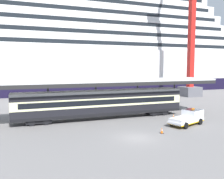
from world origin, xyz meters
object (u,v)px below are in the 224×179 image
object	(u,v)px
train_carriage	(102,103)
dockside_crane	(193,21)
traffic_cone_mid	(162,130)
traffic_cone_near	(174,116)
service_truck	(189,117)
cruise_ship	(49,43)

from	to	relation	value
train_carriage	dockside_crane	distance (m)	38.02
traffic_cone_mid	traffic_cone_near	bearing A→B (deg)	46.85
traffic_cone_near	train_carriage	bearing A→B (deg)	161.58
service_truck	dockside_crane	world-z (taller)	dockside_crane
traffic_cone_near	dockside_crane	bearing A→B (deg)	46.76
cruise_ship	traffic_cone_near	xyz separation A→B (m)	(13.27, -44.84, -14.32)
train_carriage	cruise_ship	bearing A→B (deg)	94.63
train_carriage	dockside_crane	xyz separation A→B (m)	(29.48, 17.52, 16.42)
traffic_cone_mid	dockside_crane	size ratio (longest dim) A/B	0.01
train_carriage	traffic_cone_mid	bearing A→B (deg)	-67.59
dockside_crane	traffic_cone_near	bearing A→B (deg)	-133.24
traffic_cone_mid	dockside_crane	world-z (taller)	dockside_crane
train_carriage	traffic_cone_near	bearing A→B (deg)	-18.42
service_truck	dockside_crane	bearing A→B (deg)	51.05
cruise_ship	train_carriage	bearing A→B (deg)	-85.37
cruise_ship	service_truck	distance (m)	52.28
traffic_cone_near	traffic_cone_mid	distance (m)	8.68
cruise_ship	dockside_crane	bearing A→B (deg)	-36.18
train_carriage	traffic_cone_mid	size ratio (longest dim) A/B	36.33
traffic_cone_near	dockside_crane	size ratio (longest dim) A/B	0.01
cruise_ship	dockside_crane	distance (m)	40.90
dockside_crane	cruise_ship	bearing A→B (deg)	143.82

